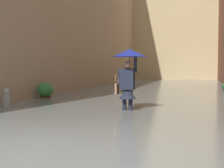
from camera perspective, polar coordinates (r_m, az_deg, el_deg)
The scene contains 6 objects.
ground_plane at distance 18.66m, azimuth 7.27°, elevation -1.50°, with size 69.16×69.16×0.00m, color slate.
flood_water at distance 18.65m, azimuth 7.27°, elevation -1.19°, with size 8.68×33.66×0.20m, color slate.
building_facade_far at distance 33.68m, azimuth 10.70°, elevation 12.01°, with size 11.48×1.80×13.51m, color tan.
person_wading at distance 9.61m, azimuth 2.81°, elevation 2.63°, with size 0.98×0.98×2.03m.
potted_plant_mid_right at distance 13.61m, azimuth -11.22°, elevation -1.29°, with size 0.63×0.63×0.81m.
mooring_bollard at distance 10.68m, azimuth -17.51°, elevation -2.80°, with size 0.26×0.26×0.82m.
Camera 1 is at (-2.42, 4.61, 1.46)m, focal length 53.92 mm.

